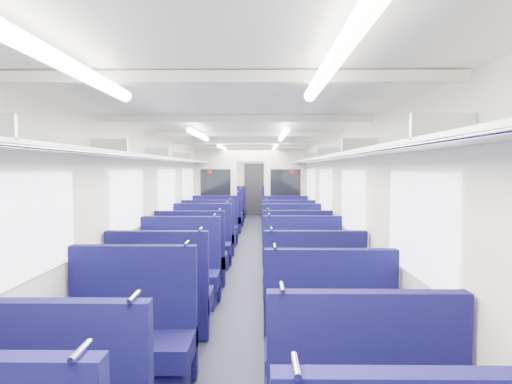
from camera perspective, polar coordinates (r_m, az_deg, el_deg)
floor at (r=8.58m, az=-1.13°, el=-9.22°), size 2.80×18.00×0.01m
ceiling at (r=8.40m, az=-1.15°, el=6.63°), size 2.80×18.00×0.01m
wall_left at (r=8.57m, az=-10.54°, el=-1.35°), size 0.02×18.00×2.35m
dado_left at (r=8.67m, az=-10.39°, el=-6.79°), size 0.03×17.90×0.70m
wall_right at (r=8.49m, az=8.35°, el=-1.37°), size 0.02×18.00×2.35m
dado_right at (r=8.59m, az=8.21°, el=-6.87°), size 0.03×17.90×0.70m
wall_far at (r=17.40m, az=-0.23°, el=0.93°), size 2.80×0.02×2.35m
luggage_rack_left at (r=8.51m, az=-9.36°, el=4.01°), size 0.36×17.40×0.18m
luggage_rack_right at (r=8.44m, az=7.13°, el=4.04°), size 0.36×17.40×0.18m
windows at (r=7.94m, az=-1.25°, el=0.13°), size 2.78×15.60×0.75m
ceiling_fittings at (r=8.14m, az=-1.21°, el=6.32°), size 2.70×16.06×0.11m
end_door at (r=17.34m, az=-0.24°, el=0.35°), size 0.75×0.06×2.00m
bulkhead at (r=11.23m, az=-0.70°, el=0.04°), size 2.80×0.10×2.35m
seat_6 at (r=4.04m, az=-15.86°, el=-18.21°), size 1.08×0.60×1.20m
seat_7 at (r=3.79m, az=9.81°, el=-19.61°), size 1.08×0.60×1.20m
seat_8 at (r=5.11m, az=-12.05°, el=-13.58°), size 1.08×0.60×1.20m
seat_9 at (r=5.06m, az=7.29°, el=-13.71°), size 1.08×0.60×1.20m
seat_10 at (r=6.15m, az=-9.77°, el=-10.69°), size 1.08×0.60×1.20m
seat_11 at (r=6.16m, az=6.03°, el=-10.63°), size 1.08×0.60×1.20m
seat_12 at (r=7.18m, az=-8.21°, el=-8.68°), size 1.08×0.60×1.20m
seat_13 at (r=7.21m, az=5.21°, el=-8.60°), size 1.08×0.60×1.20m
seat_14 at (r=8.32m, az=-6.96°, el=-7.03°), size 1.08×0.60×1.20m
seat_15 at (r=8.21m, az=4.64°, el=-7.16°), size 1.08×0.60×1.20m
seat_16 at (r=9.45m, az=-6.03°, el=-5.81°), size 1.08×0.60×1.20m
seat_17 at (r=9.40m, az=4.12°, el=-5.85°), size 1.08×0.60×1.20m
seat_18 at (r=10.60m, az=-5.30°, el=-4.84°), size 1.08×0.60×1.20m
seat_19 at (r=10.47m, az=3.76°, el=-4.93°), size 1.08×0.60×1.20m
seat_20 at (r=12.62m, az=-4.34°, el=-3.56°), size 1.08×0.60×1.20m
seat_21 at (r=12.51m, az=3.24°, el=-3.61°), size 1.08×0.60×1.20m
seat_22 at (r=13.71m, az=-3.94°, el=-3.03°), size 1.08×0.60×1.20m
seat_23 at (r=13.75m, az=3.00°, el=-3.01°), size 1.08×0.60×1.20m
seat_24 at (r=14.87m, az=-3.59°, el=-2.55°), size 1.08×0.60×1.20m
seat_25 at (r=14.88m, az=2.82°, el=-2.54°), size 1.08×0.60×1.20m
seat_26 at (r=16.14m, az=-3.25°, el=-2.10°), size 1.08×0.60×1.20m
seat_27 at (r=16.12m, az=2.65°, el=-2.11°), size 1.08×0.60×1.20m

